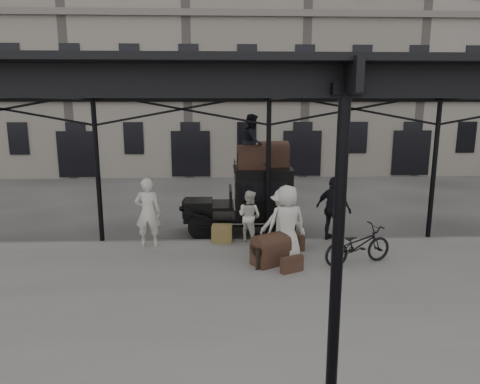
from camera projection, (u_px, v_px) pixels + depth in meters
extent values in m
plane|color=#383533|center=(275.00, 268.00, 11.15)|extent=(120.00, 120.00, 0.00)
cube|color=slate|center=(286.00, 299.00, 9.18)|extent=(28.00, 8.00, 0.15)
cylinder|color=black|center=(268.00, 174.00, 12.67)|extent=(0.14, 0.14, 4.30)
cylinder|color=black|center=(336.00, 281.00, 5.04)|extent=(0.14, 0.14, 4.30)
cube|color=black|center=(269.00, 94.00, 12.20)|extent=(22.00, 0.10, 0.45)
cube|color=black|center=(346.00, 77.00, 4.57)|extent=(22.00, 0.10, 0.45)
cube|color=black|center=(289.00, 81.00, 8.55)|extent=(22.50, 9.00, 0.08)
cube|color=silver|center=(289.00, 77.00, 8.53)|extent=(18.00, 7.00, 0.04)
cube|color=slate|center=(244.00, 59.00, 27.35)|extent=(64.00, 8.00, 14.00)
cylinder|color=black|center=(201.00, 228.00, 13.37)|extent=(0.80, 0.10, 0.80)
cylinder|color=black|center=(203.00, 216.00, 14.78)|extent=(0.80, 0.10, 0.80)
cylinder|color=black|center=(283.00, 227.00, 13.47)|extent=(0.80, 0.10, 0.80)
cylinder|color=black|center=(278.00, 215.00, 14.88)|extent=(0.80, 0.10, 0.80)
cube|color=black|center=(240.00, 217.00, 14.09)|extent=(3.60, 1.25, 0.12)
cube|color=black|center=(199.00, 208.00, 13.98)|extent=(0.90, 1.00, 0.55)
cube|color=black|center=(184.00, 208.00, 13.96)|extent=(0.06, 0.70, 0.55)
cube|color=black|center=(223.00, 205.00, 13.99)|extent=(0.70, 1.30, 0.10)
cube|color=black|center=(263.00, 193.00, 13.96)|extent=(1.80, 1.45, 1.55)
cube|color=black|center=(265.00, 191.00, 13.20)|extent=(1.40, 0.02, 0.60)
cube|color=black|center=(263.00, 169.00, 13.79)|extent=(1.90, 1.55, 0.06)
imported|color=beige|center=(148.00, 213.00, 12.19)|extent=(0.74, 0.49, 2.01)
imported|color=silver|center=(249.00, 216.00, 12.70)|extent=(0.96, 0.93, 1.55)
imported|color=beige|center=(287.00, 223.00, 11.10)|extent=(1.08, 0.81, 2.01)
imported|color=black|center=(333.00, 209.00, 12.76)|extent=(1.15, 1.13, 1.95)
imported|color=silver|center=(283.00, 223.00, 11.42)|extent=(1.26, 0.81, 1.85)
imported|color=black|center=(358.00, 245.00, 10.93)|extent=(2.04, 1.24, 1.01)
imported|color=black|center=(252.00, 141.00, 13.50)|extent=(0.83, 0.96, 1.71)
cube|color=olive|center=(222.00, 233.00, 12.78)|extent=(0.63, 0.49, 0.50)
cube|color=#40281E|center=(298.00, 241.00, 12.17)|extent=(0.29, 0.62, 0.45)
cube|color=#40281E|center=(292.00, 264.00, 10.44)|extent=(0.60, 0.40, 0.40)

